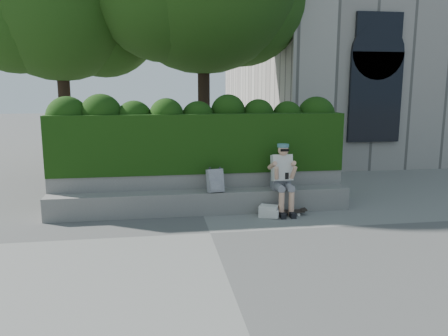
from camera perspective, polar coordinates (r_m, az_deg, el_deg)
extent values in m
plane|color=slate|center=(7.60, -1.83, -8.49)|extent=(80.00, 80.00, 0.00)
cube|color=gray|center=(8.72, -2.86, -4.47)|extent=(6.00, 0.45, 0.45)
cube|color=gray|center=(9.15, -3.19, -2.82)|extent=(6.00, 0.50, 0.75)
cube|color=black|center=(9.20, -3.39, 3.43)|extent=(6.00, 1.00, 1.20)
cylinder|color=black|center=(12.70, -2.62, 6.54)|extent=(0.34, 0.34, 3.24)
cylinder|color=black|center=(13.41, -19.91, 5.30)|extent=(0.34, 0.34, 2.85)
cube|color=slate|center=(8.90, 7.38, -2.03)|extent=(0.36, 0.26, 0.22)
cube|color=silver|center=(8.77, 7.56, 0.04)|extent=(0.40, 0.32, 0.55)
sphere|color=tan|center=(8.65, 7.75, 2.31)|extent=(0.21, 0.21, 0.21)
cylinder|color=#43767C|center=(8.65, 7.72, 2.92)|extent=(0.23, 0.23, 0.06)
cube|color=black|center=(8.46, 8.21, -1.04)|extent=(0.07, 0.02, 0.13)
cylinder|color=tan|center=(8.54, 7.51, -4.74)|extent=(0.11, 0.11, 0.47)
cylinder|color=tan|center=(8.59, 8.80, -4.67)|extent=(0.11, 0.11, 0.47)
cube|color=black|center=(8.53, 7.60, -6.11)|extent=(0.10, 0.26, 0.10)
cube|color=black|center=(8.59, 8.88, -6.03)|extent=(0.10, 0.26, 0.10)
cube|color=black|center=(8.69, 7.79, -5.63)|extent=(0.82, 0.26, 0.02)
cylinder|color=silver|center=(8.57, 6.06, -6.15)|extent=(0.06, 0.03, 0.06)
cylinder|color=silver|center=(8.73, 5.85, -5.84)|extent=(0.06, 0.03, 0.06)
cylinder|color=silver|center=(8.69, 9.73, -6.01)|extent=(0.06, 0.03, 0.06)
cylinder|color=silver|center=(8.85, 9.45, -5.71)|extent=(0.06, 0.03, 0.06)
cube|color=#A4A3A8|center=(8.55, -1.17, -1.66)|extent=(0.34, 0.22, 0.45)
cube|color=beige|center=(8.53, 5.86, -5.64)|extent=(0.42, 0.38, 0.22)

